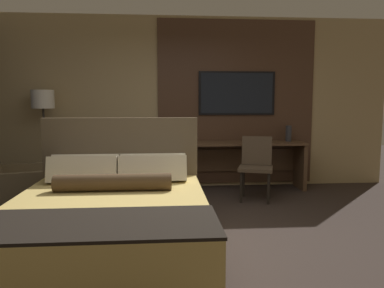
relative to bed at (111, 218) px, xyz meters
name	(u,v)px	position (x,y,z in m)	size (l,w,h in m)	color
ground_plane	(184,243)	(0.70, 0.16, -0.33)	(16.00, 16.00, 0.00)	#332823
wall_back_tv_panel	(184,103)	(0.85, 2.75, 1.07)	(7.20, 0.09, 2.80)	tan
bed	(111,218)	(0.00, 0.00, 0.00)	(1.81, 2.23, 1.23)	#33281E
desk	(238,156)	(1.72, 2.47, 0.20)	(2.10, 0.52, 0.77)	brown
tv	(237,93)	(1.72, 2.68, 1.22)	(1.27, 0.04, 0.71)	black
desk_chair	(256,162)	(1.85, 1.82, 0.22)	(0.59, 0.59, 0.91)	#4C3D2D
armchair_by_window	(18,189)	(-1.46, 1.65, -0.08)	(1.03, 1.06, 0.76)	brown
floor_lamp	(43,107)	(-1.33, 2.43, 1.00)	(0.34, 0.34, 1.60)	#282623
vase_tall	(288,133)	(2.55, 2.50, 0.57)	(0.10, 0.10, 0.26)	#333338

